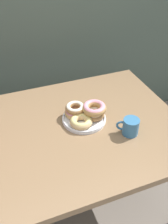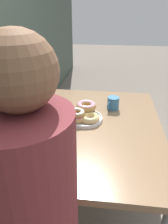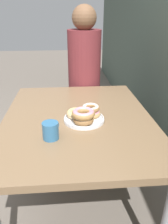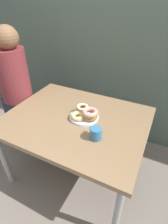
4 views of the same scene
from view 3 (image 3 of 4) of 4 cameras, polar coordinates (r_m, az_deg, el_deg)
ground_plane at (r=1.88m, az=-11.03°, el=-21.33°), size 14.00×14.00×0.00m
dining_table at (r=1.47m, az=-1.64°, el=-3.40°), size 1.22×0.97×0.71m
donut_plate at (r=1.36m, az=0.07°, el=-0.73°), size 0.28×0.27×0.10m
coffee_mug at (r=1.19m, az=-8.66°, el=-4.74°), size 0.12×0.09×0.10m
person_figure at (r=2.17m, az=0.07°, el=8.75°), size 0.33×0.31×1.40m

